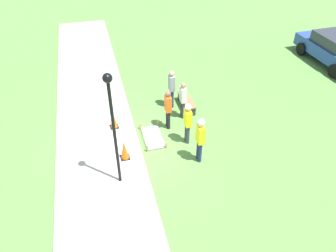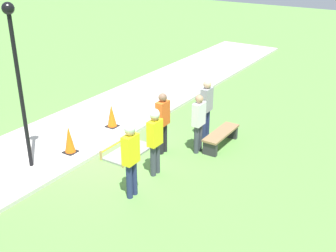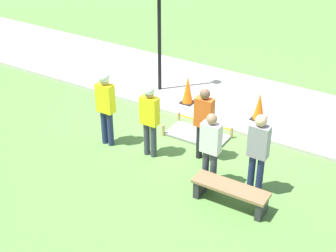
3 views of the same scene
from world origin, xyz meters
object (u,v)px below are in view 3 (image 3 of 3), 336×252
Objects in this scene: park_bench at (230,192)px; bystander_in_gray_shirt at (211,146)px; traffic_cone_far_patch at (188,90)px; bystander_in_orange_shirt at (204,120)px; traffic_cone_near_patch at (259,106)px; worker_supervisor at (150,114)px; worker_assistant at (105,101)px; bystander_in_white_shirt at (258,150)px.

bystander_in_gray_shirt reaches higher than park_bench.
traffic_cone_far_patch is 0.45× the size of bystander_in_orange_shirt.
worker_supervisor is at bearing 60.46° from traffic_cone_near_patch.
bystander_in_orange_shirt is 1.04× the size of bystander_in_gray_shirt.
traffic_cone_far_patch is at bearing 4.61° from traffic_cone_near_patch.
park_bench is 2.51m from worker_supervisor.
traffic_cone_near_patch is 0.43× the size of bystander_in_gray_shirt.
traffic_cone_far_patch is (1.95, 0.16, 0.03)m from traffic_cone_near_patch.
bystander_in_gray_shirt is (-2.75, 0.19, -0.18)m from worker_assistant.
traffic_cone_near_patch is 0.47× the size of park_bench.
traffic_cone_far_patch reaches higher than park_bench.
worker_assistant is (1.11, 0.12, 0.07)m from worker_supervisor.
traffic_cone_near_patch is at bearing -119.54° from worker_supervisor.
bystander_in_orange_shirt is at bearing 127.22° from traffic_cone_far_patch.
bystander_in_gray_shirt is (-1.65, 0.30, -0.11)m from worker_supervisor.
bystander_in_gray_shirt is (-0.14, 2.95, 0.48)m from traffic_cone_near_patch.
worker_supervisor is 1.01× the size of bystander_in_orange_shirt.
park_bench is 0.99m from bystander_in_gray_shirt.
traffic_cone_far_patch is 3.97m from bystander_in_white_shirt.
park_bench is 0.87× the size of worker_supervisor.
bystander_in_orange_shirt is (-1.53, 2.01, 0.50)m from traffic_cone_far_patch.
bystander_in_gray_shirt is (-2.09, 2.80, 0.46)m from traffic_cone_far_patch.
worker_supervisor is 1.68m from bystander_in_gray_shirt.
worker_supervisor reaches higher than bystander_in_gray_shirt.
traffic_cone_near_patch reaches higher than park_bench.
park_bench is at bearing 103.50° from traffic_cone_near_patch.
bystander_in_gray_shirt is at bearing 176.15° from worker_assistant.
worker_assistant reaches higher than park_bench.
traffic_cone_near_patch is 2.96m from bystander_in_white_shirt.
worker_assistant is 1.07× the size of bystander_in_orange_shirt.
bystander_in_white_shirt is (-1.05, 2.71, 0.56)m from traffic_cone_near_patch.
traffic_cone_far_patch is 3.52m from bystander_in_gray_shirt.
bystander_in_orange_shirt is (-2.18, -0.60, -0.13)m from worker_assistant.
worker_assistant is 1.11× the size of bystander_in_gray_shirt.
worker_supervisor is 1.11m from worker_assistant.
traffic_cone_far_patch is at bearing -79.79° from worker_supervisor.
park_bench is (-2.75, 3.18, -0.17)m from traffic_cone_far_patch.
bystander_in_gray_shirt is (-0.57, 0.79, -0.04)m from bystander_in_orange_shirt.
worker_supervisor reaches higher than park_bench.
worker_assistant is at bearing -3.85° from bystander_in_gray_shirt.
traffic_cone_far_patch is 0.44× the size of worker_supervisor.
traffic_cone_far_patch is 2.77m from worker_assistant.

